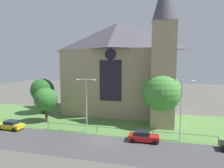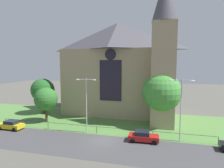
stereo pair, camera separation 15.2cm
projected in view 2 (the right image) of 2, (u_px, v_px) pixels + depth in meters
ground at (118, 121)px, 37.24m from camera, size 160.00×160.00×0.00m
road_asphalt at (98, 146)px, 25.68m from camera, size 120.00×8.00×0.01m
grass_verge at (116, 124)px, 35.31m from camera, size 120.00×20.00×0.01m
church_building at (120, 67)px, 42.60m from camera, size 23.20×16.20×26.00m
iron_railing at (97, 127)px, 30.37m from camera, size 34.85×0.07×1.13m
tree_right_near at (162, 92)px, 33.06m from camera, size 6.64×6.64×9.43m
tree_left_near at (46, 99)px, 36.25m from camera, size 4.33×4.33×6.55m
tree_left_far at (43, 90)px, 42.32m from camera, size 5.08×5.08×7.80m
streetlamp_near at (86, 99)px, 30.23m from camera, size 3.37×0.26×8.73m
streetlamp_far at (181, 102)px, 26.69m from camera, size 3.37×0.26×8.89m
parked_car_yellow at (11, 125)px, 32.35m from camera, size 4.24×2.10×1.51m
parked_car_red at (143, 136)px, 27.13m from camera, size 4.27×2.17×1.51m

